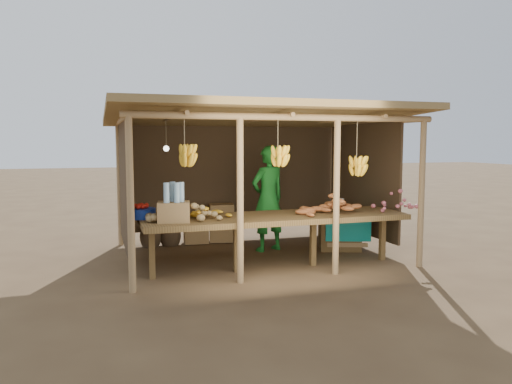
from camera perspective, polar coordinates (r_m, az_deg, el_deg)
name	(u,v)px	position (r m, az deg, el deg)	size (l,w,h in m)	color
ground	(256,255)	(8.35, 0.00, -7.19)	(60.00, 60.00, 0.00)	brown
stall_structure	(256,140)	(7.99, 0.02, 5.97)	(4.70, 3.50, 2.43)	#9E7B51
counter	(276,219)	(7.33, 2.27, -3.14)	(3.90, 1.05, 0.80)	brown
potato_heap	(183,207)	(6.86, -8.30, -1.75)	(0.96, 0.57, 0.36)	olive
sweet_potato_heap	(334,201)	(7.58, 8.88, -1.06)	(1.02, 0.61, 0.36)	#A5592A
onion_heap	(395,200)	(8.01, 15.57, -0.88)	(0.68, 0.41, 0.35)	#BD5C67
banana_pile	(210,205)	(7.13, -5.25, -1.52)	(0.53, 0.32, 0.34)	yellow
tomato_basin	(141,212)	(7.20, -12.96, -2.27)	(0.39, 0.39, 0.21)	navy
bottle_box	(174,207)	(6.78, -9.40, -1.65)	(0.48, 0.40, 0.54)	olive
vendor	(268,199)	(8.53, 1.38, -0.75)	(0.66, 0.43, 1.81)	#17691F
tarp_crate	(339,228)	(8.85, 9.52, -4.05)	(0.94, 0.88, 0.91)	brown
carton_stack	(213,226)	(9.31, -4.94, -3.92)	(0.96, 0.40, 0.70)	olive
burlap_sacks	(160,234)	(9.14, -10.87, -4.71)	(0.73, 0.38, 0.52)	#463320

